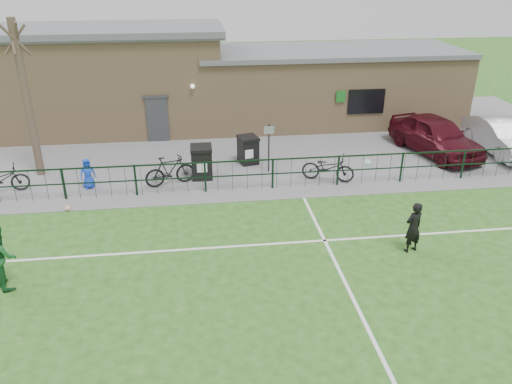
{
  "coord_description": "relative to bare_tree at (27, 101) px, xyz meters",
  "views": [
    {
      "loc": [
        -1.74,
        -8.86,
        7.83
      ],
      "look_at": [
        0.0,
        5.0,
        1.3
      ],
      "focal_mm": 35.0,
      "sensor_mm": 36.0,
      "label": 1
    }
  ],
  "objects": [
    {
      "name": "ground",
      "position": [
        8.0,
        -10.5,
        -3.0
      ],
      "size": [
        90.0,
        90.0,
        0.0
      ],
      "primitive_type": "plane",
      "color": "#245318",
      "rests_on": "ground"
    },
    {
      "name": "paving_strip",
      "position": [
        8.0,
        3.0,
        -2.99
      ],
      "size": [
        34.0,
        13.0,
        0.02
      ],
      "primitive_type": "cube",
      "color": "slate",
      "rests_on": "ground"
    },
    {
      "name": "pitch_line_touch",
      "position": [
        8.0,
        -2.7,
        -3.0
      ],
      "size": [
        28.0,
        0.1,
        0.01
      ],
      "primitive_type": "cube",
      "color": "white",
      "rests_on": "ground"
    },
    {
      "name": "pitch_line_mid",
      "position": [
        8.0,
        -6.5,
        -3.0
      ],
      "size": [
        28.0,
        0.1,
        0.01
      ],
      "primitive_type": "cube",
      "color": "white",
      "rests_on": "ground"
    },
    {
      "name": "pitch_line_perp",
      "position": [
        10.0,
        -10.5,
        -3.0
      ],
      "size": [
        0.1,
        16.0,
        0.01
      ],
      "primitive_type": "cube",
      "color": "white",
      "rests_on": "ground"
    },
    {
      "name": "perimeter_fence",
      "position": [
        8.0,
        -2.5,
        -2.4
      ],
      "size": [
        28.0,
        0.1,
        1.2
      ],
      "primitive_type": "cube",
      "color": "black",
      "rests_on": "ground"
    },
    {
      "name": "bare_tree",
      "position": [
        0.0,
        0.0,
        0.0
      ],
      "size": [
        0.3,
        0.3,
        6.0
      ],
      "primitive_type": "cylinder",
      "color": "#48372B",
      "rests_on": "ground"
    },
    {
      "name": "wheelie_bin_left",
      "position": [
        6.41,
        -1.11,
        -2.38
      ],
      "size": [
        0.79,
        0.9,
        1.19
      ],
      "primitive_type": "cube",
      "rotation": [
        0.0,
        0.0,
        -0.01
      ],
      "color": "black",
      "rests_on": "paving_strip"
    },
    {
      "name": "wheelie_bin_right",
      "position": [
        8.38,
        0.19,
        -2.44
      ],
      "size": [
        0.89,
        0.96,
        1.07
      ],
      "primitive_type": "cube",
      "rotation": [
        0.0,
        0.0,
        0.25
      ],
      "color": "black",
      "rests_on": "paving_strip"
    },
    {
      "name": "sign_post",
      "position": [
        9.09,
        -0.88,
        -1.98
      ],
      "size": [
        0.07,
        0.07,
        2.0
      ],
      "primitive_type": "cylinder",
      "rotation": [
        0.0,
        0.0,
        0.22
      ],
      "color": "black",
      "rests_on": "paving_strip"
    },
    {
      "name": "car_maroon",
      "position": [
        16.66,
        0.32,
        -2.15
      ],
      "size": [
        3.07,
        5.18,
        1.65
      ],
      "primitive_type": "imported",
      "rotation": [
        0.0,
        0.0,
        0.25
      ],
      "color": "#420B15",
      "rests_on": "paving_strip"
    },
    {
      "name": "car_silver",
      "position": [
        19.6,
        0.08,
        -2.25
      ],
      "size": [
        1.61,
        4.45,
        1.46
      ],
      "primitive_type": "imported",
      "rotation": [
        0.0,
        0.0,
        -0.01
      ],
      "color": "#ABADB3",
      "rests_on": "paving_strip"
    },
    {
      "name": "bicycle_c",
      "position": [
        -0.93,
        -1.69,
        -2.46
      ],
      "size": [
        2.07,
        1.19,
        1.03
      ],
      "primitive_type": "imported",
      "rotation": [
        0.0,
        0.0,
        1.84
      ],
      "color": "black",
      "rests_on": "paving_strip"
    },
    {
      "name": "bicycle_d",
      "position": [
        5.2,
        -1.72,
        -2.4
      ],
      "size": [
        2.01,
        1.12,
        1.16
      ],
      "primitive_type": "imported",
      "rotation": [
        0.0,
        0.0,
        1.89
      ],
      "color": "black",
      "rests_on": "paving_strip"
    },
    {
      "name": "bicycle_e",
      "position": [
        11.23,
        -2.05,
        -2.45
      ],
      "size": [
        2.14,
        1.4,
        1.06
      ],
      "primitive_type": "imported",
      "rotation": [
        0.0,
        0.0,
        1.19
      ],
      "color": "black",
      "rests_on": "paving_strip"
    },
    {
      "name": "spectator_child",
      "position": [
        2.16,
        -1.61,
        -2.4
      ],
      "size": [
        0.66,
        0.54,
        1.16
      ],
      "primitive_type": "imported",
      "rotation": [
        0.0,
        0.0,
        0.35
      ],
      "color": "blue",
      "rests_on": "paving_strip"
    },
    {
      "name": "goalkeeper_kick",
      "position": [
        12.34,
        -7.3,
        -2.18
      ],
      "size": [
        0.98,
        3.15,
        1.85
      ],
      "color": "black",
      "rests_on": "ground"
    },
    {
      "name": "outfield_player",
      "position": [
        1.08,
        -7.68,
        -2.12
      ],
      "size": [
        1.03,
        1.08,
        1.75
      ],
      "primitive_type": "imported",
      "rotation": [
        0.0,
        0.0,
        2.17
      ],
      "color": "#195728",
      "rests_on": "ground"
    },
    {
      "name": "ball_ground",
      "position": [
        1.74,
        -3.46,
        -2.9
      ],
      "size": [
        0.2,
        0.2,
        0.2
      ],
      "primitive_type": "sphere",
      "color": "white",
      "rests_on": "ground"
    },
    {
      "name": "clubhouse",
      "position": [
        7.12,
        6.0,
        -0.78
      ],
      "size": [
        24.25,
        5.4,
        4.96
      ],
      "color": "tan",
      "rests_on": "ground"
    }
  ]
}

